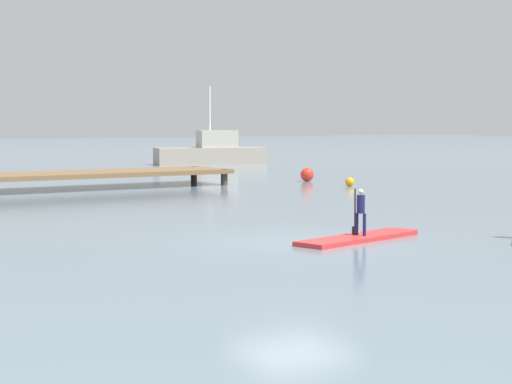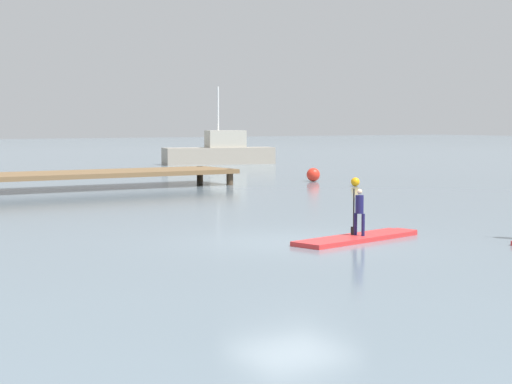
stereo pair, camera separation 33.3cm
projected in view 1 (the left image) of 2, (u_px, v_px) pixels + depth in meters
ground_plane at (293, 242)px, 19.20m from camera, size 240.00×240.00×0.00m
paddleboard_near at (360, 238)px, 19.61m from camera, size 3.70×1.54×0.10m
paddler_child_solo at (360, 209)px, 19.58m from camera, size 0.22×0.37×1.04m
fishing_boat_green_midground at (212, 152)px, 54.73m from camera, size 7.10×3.20×4.81m
floating_dock at (84, 174)px, 34.59m from camera, size 11.89×3.18×0.67m
mooring_buoy_near at (307, 175)px, 38.96m from camera, size 0.60×0.60×0.60m
mooring_buoy_mid at (350, 182)px, 36.02m from camera, size 0.36×0.36×0.36m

